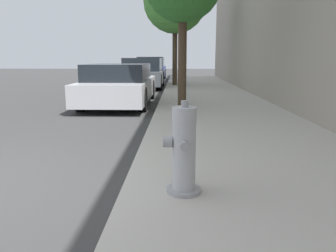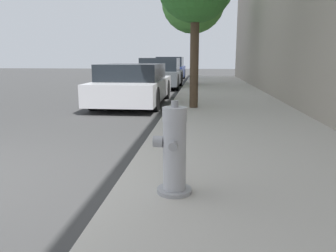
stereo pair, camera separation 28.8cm
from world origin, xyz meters
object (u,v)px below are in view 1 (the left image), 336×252
parked_car_near (120,85)px  street_tree_far (175,1)px  parked_car_far (151,69)px  fire_hydrant (184,152)px  parked_car_mid (143,73)px

parked_car_near → street_tree_far: street_tree_far is taller
parked_car_near → parked_car_far: size_ratio=1.08×
fire_hydrant → parked_car_mid: size_ratio=0.22×
parked_car_near → parked_car_mid: size_ratio=1.15×
fire_hydrant → street_tree_far: bearing=90.9°
fire_hydrant → street_tree_far: size_ratio=0.17×
parked_car_near → parked_car_far: 11.08m
parked_car_near → street_tree_far: 6.54m
parked_car_far → fire_hydrant: bearing=-84.5°
parked_car_near → street_tree_far: size_ratio=0.88×
parked_car_near → parked_car_far: bearing=89.7°
fire_hydrant → parked_car_far: parked_car_far is taller
parked_car_mid → parked_car_far: size_ratio=0.94×
parked_car_near → parked_car_mid: 5.52m
parked_car_far → parked_car_near: bearing=-90.3°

